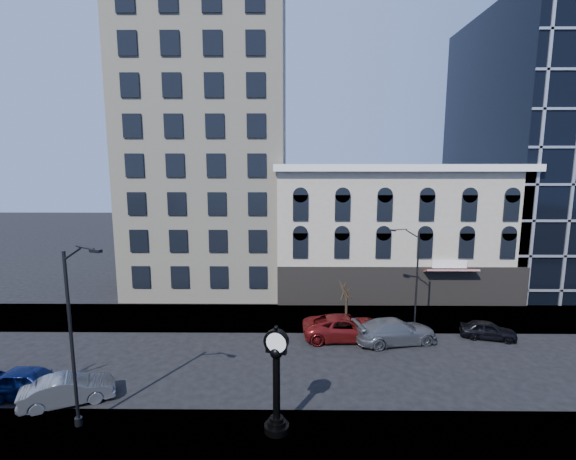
{
  "coord_description": "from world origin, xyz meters",
  "views": [
    {
      "loc": [
        2.27,
        -24.58,
        12.67
      ],
      "look_at": [
        2.0,
        4.0,
        8.0
      ],
      "focal_mm": 26.0,
      "sensor_mm": 36.0,
      "label": 1
    }
  ],
  "objects_px": {
    "street_clock": "(276,384)",
    "car_near_a": "(31,382)",
    "street_lamp_near": "(78,290)",
    "car_near_b": "(68,390)"
  },
  "relations": [
    {
      "from": "street_clock",
      "to": "car_near_a",
      "type": "xyz_separation_m",
      "value": [
        -13.47,
        3.0,
        -1.67
      ]
    },
    {
      "from": "street_lamp_near",
      "to": "car_near_a",
      "type": "xyz_separation_m",
      "value": [
        -4.52,
        2.89,
        -6.17
      ]
    },
    {
      "from": "street_clock",
      "to": "street_lamp_near",
      "type": "distance_m",
      "value": 10.02
    },
    {
      "from": "street_clock",
      "to": "street_lamp_near",
      "type": "relative_size",
      "value": 0.58
    },
    {
      "from": "street_clock",
      "to": "car_near_b",
      "type": "distance_m",
      "value": 11.53
    },
    {
      "from": "street_clock",
      "to": "car_near_b",
      "type": "bearing_deg",
      "value": -175.06
    },
    {
      "from": "street_lamp_near",
      "to": "car_near_a",
      "type": "bearing_deg",
      "value": 167.86
    },
    {
      "from": "street_lamp_near",
      "to": "car_near_b",
      "type": "relative_size",
      "value": 1.98
    },
    {
      "from": "street_lamp_near",
      "to": "car_near_b",
      "type": "bearing_deg",
      "value": 154.29
    },
    {
      "from": "street_lamp_near",
      "to": "street_clock",
      "type": "bearing_deg",
      "value": 19.8
    }
  ]
}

